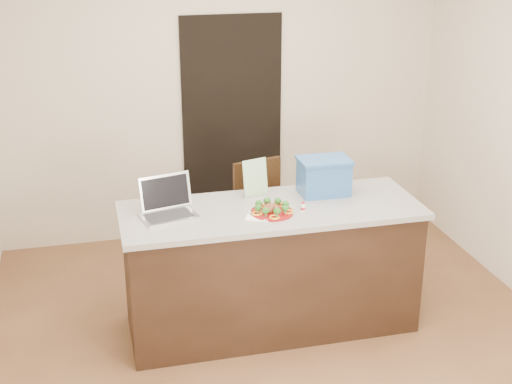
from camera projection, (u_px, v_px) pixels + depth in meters
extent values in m
plane|color=brown|center=(280.00, 343.00, 4.96)|extent=(4.00, 4.00, 0.00)
plane|color=beige|center=(220.00, 89.00, 6.28)|extent=(4.00, 0.00, 4.00)
plane|color=beige|center=(428.00, 324.00, 2.66)|extent=(4.00, 0.00, 4.00)
cube|color=black|center=(232.00, 127.00, 6.41)|extent=(0.90, 0.02, 2.00)
cube|color=black|center=(271.00, 270.00, 5.03)|extent=(2.00, 0.70, 0.88)
cube|color=beige|center=(271.00, 210.00, 4.86)|extent=(2.06, 0.76, 0.04)
cylinder|color=maroon|center=(272.00, 212.00, 4.75)|extent=(0.29, 0.29, 0.02)
torus|color=maroon|center=(272.00, 211.00, 4.75)|extent=(0.28, 0.28, 0.01)
sphere|color=brown|center=(272.00, 208.00, 4.74)|extent=(0.04, 0.04, 0.04)
sphere|color=brown|center=(277.00, 209.00, 4.73)|extent=(0.04, 0.04, 0.04)
sphere|color=brown|center=(276.00, 207.00, 4.76)|extent=(0.04, 0.04, 0.04)
sphere|color=brown|center=(272.00, 206.00, 4.78)|extent=(0.04, 0.04, 0.04)
sphere|color=brown|center=(268.00, 207.00, 4.77)|extent=(0.04, 0.04, 0.04)
sphere|color=brown|center=(266.00, 209.00, 4.74)|extent=(0.04, 0.04, 0.04)
sphere|color=brown|center=(269.00, 210.00, 4.71)|extent=(0.04, 0.04, 0.04)
ellipsoid|color=#1A4C14|center=(259.00, 203.00, 4.78)|extent=(0.05, 0.05, 0.04)
ellipsoid|color=#1A4C14|center=(258.00, 208.00, 4.71)|extent=(0.05, 0.05, 0.04)
ellipsoid|color=#1A4C14|center=(266.00, 211.00, 4.66)|extent=(0.05, 0.05, 0.04)
ellipsoid|color=#1A4C14|center=(277.00, 211.00, 4.65)|extent=(0.05, 0.05, 0.04)
ellipsoid|color=#1A4C14|center=(285.00, 208.00, 4.70)|extent=(0.05, 0.05, 0.04)
ellipsoid|color=#1A4C14|center=(286.00, 204.00, 4.77)|extent=(0.05, 0.05, 0.04)
ellipsoid|color=#1A4C14|center=(278.00, 201.00, 4.82)|extent=(0.05, 0.05, 0.04)
ellipsoid|color=#1A4C14|center=(267.00, 201.00, 4.82)|extent=(0.05, 0.05, 0.04)
torus|color=yellow|center=(260.00, 206.00, 4.82)|extent=(0.07, 0.07, 0.01)
torus|color=yellow|center=(257.00, 213.00, 4.70)|extent=(0.07, 0.07, 0.01)
torus|color=yellow|center=(275.00, 217.00, 4.65)|extent=(0.07, 0.07, 0.01)
torus|color=yellow|center=(288.00, 212.00, 4.73)|extent=(0.07, 0.07, 0.01)
torus|color=yellow|center=(279.00, 205.00, 4.84)|extent=(0.07, 0.07, 0.01)
cube|color=white|center=(259.00, 216.00, 4.70)|extent=(0.20, 0.20, 0.01)
cube|color=silver|center=(256.00, 217.00, 4.68)|extent=(0.07, 0.11, 0.00)
cube|color=silver|center=(254.00, 213.00, 4.74)|extent=(0.05, 0.06, 0.00)
cube|color=silver|center=(265.00, 218.00, 4.67)|extent=(0.03, 0.10, 0.01)
cube|color=silver|center=(261.00, 212.00, 4.76)|extent=(0.03, 0.12, 0.00)
cylinder|color=white|center=(303.00, 208.00, 4.79)|extent=(0.03, 0.03, 0.05)
cylinder|color=white|center=(303.00, 204.00, 4.78)|extent=(0.02, 0.02, 0.01)
cylinder|color=#B31325|center=(303.00, 203.00, 4.77)|extent=(0.02, 0.02, 0.01)
cylinder|color=#B31325|center=(303.00, 208.00, 4.79)|extent=(0.03, 0.03, 0.02)
cube|color=silver|center=(169.00, 216.00, 4.70)|extent=(0.40, 0.32, 0.02)
cube|color=silver|center=(165.00, 192.00, 4.76)|extent=(0.36, 0.14, 0.23)
cube|color=black|center=(165.00, 192.00, 4.76)|extent=(0.32, 0.12, 0.20)
cube|color=#232325|center=(169.00, 215.00, 4.69)|extent=(0.33, 0.24, 0.00)
cube|color=white|center=(255.00, 178.00, 5.02)|extent=(0.19, 0.09, 0.27)
cube|color=#2B5B9B|center=(324.00, 178.00, 5.06)|extent=(0.34, 0.24, 0.24)
cube|color=#2B5B9B|center=(324.00, 160.00, 5.01)|extent=(0.36, 0.26, 0.02)
cube|color=#372110|center=(263.00, 226.00, 5.74)|extent=(0.50, 0.50, 0.04)
cube|color=#372110|center=(257.00, 188.00, 5.82)|extent=(0.41, 0.14, 0.48)
cylinder|color=#372110|center=(246.00, 263.00, 5.62)|extent=(0.04, 0.04, 0.45)
cylinder|color=#372110|center=(290.00, 258.00, 5.70)|extent=(0.04, 0.04, 0.45)
cylinder|color=#372110|center=(237.00, 244.00, 5.94)|extent=(0.04, 0.04, 0.45)
cylinder|color=#372110|center=(278.00, 239.00, 6.02)|extent=(0.04, 0.04, 0.45)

